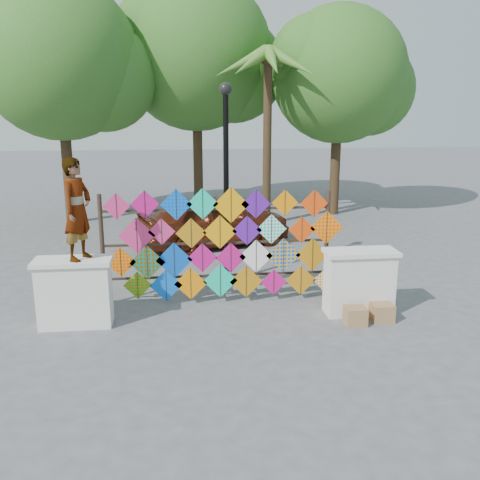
{
  "coord_description": "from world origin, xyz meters",
  "views": [
    {
      "loc": [
        -0.73,
        -9.76,
        3.99
      ],
      "look_at": [
        0.45,
        0.6,
        1.35
      ],
      "focal_mm": 40.0,
      "sensor_mm": 36.0,
      "label": 1
    }
  ],
  "objects_px": {
    "sedan": "(214,220)",
    "lamppost": "(226,166)",
    "kite_rack": "(222,246)",
    "vendor_woman": "(77,209)"
  },
  "relations": [
    {
      "from": "sedan",
      "to": "lamppost",
      "type": "relative_size",
      "value": 0.99
    },
    {
      "from": "kite_rack",
      "to": "lamppost",
      "type": "xyz_separation_m",
      "value": [
        0.21,
        1.27,
        1.48
      ]
    },
    {
      "from": "kite_rack",
      "to": "sedan",
      "type": "bearing_deg",
      "value": 88.11
    },
    {
      "from": "sedan",
      "to": "lamppost",
      "type": "xyz_separation_m",
      "value": [
        0.06,
        -3.32,
        1.94
      ]
    },
    {
      "from": "sedan",
      "to": "kite_rack",
      "type": "bearing_deg",
      "value": 158.64
    },
    {
      "from": "vendor_woman",
      "to": "sedan",
      "type": "distance_m",
      "value": 6.35
    },
    {
      "from": "kite_rack",
      "to": "vendor_woman",
      "type": "distance_m",
      "value": 2.96
    },
    {
      "from": "vendor_woman",
      "to": "sedan",
      "type": "relative_size",
      "value": 0.42
    },
    {
      "from": "kite_rack",
      "to": "vendor_woman",
      "type": "height_order",
      "value": "vendor_woman"
    },
    {
      "from": "sedan",
      "to": "lamppost",
      "type": "bearing_deg",
      "value": 161.54
    }
  ]
}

